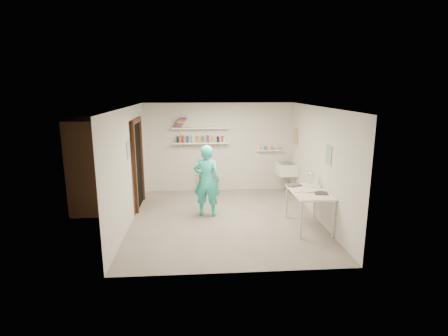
{
  "coord_description": "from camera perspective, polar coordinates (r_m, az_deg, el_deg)",
  "views": [
    {
      "loc": [
        -0.56,
        -7.11,
        2.78
      ],
      "look_at": [
        0.0,
        0.4,
        1.05
      ],
      "focal_mm": 28.0,
      "sensor_mm": 36.0,
      "label": 1
    }
  ],
  "objects": [
    {
      "name": "wall_left",
      "position": [
        7.42,
        -15.43,
        0.18
      ],
      "size": [
        0.02,
        4.5,
        2.4
      ],
      "primitive_type": "cube",
      "color": "silver",
      "rests_on": "ground"
    },
    {
      "name": "corridor_box",
      "position": [
        8.61,
        -18.57,
        0.67
      ],
      "size": [
        1.4,
        1.5,
        2.1
      ],
      "primitive_type": "cube",
      "color": "brown",
      "rests_on": "ground"
    },
    {
      "name": "desk_lamp",
      "position": [
        7.61,
        14.17,
        -1.06
      ],
      "size": [
        0.14,
        0.14,
        0.14
      ],
      "primitive_type": "sphere",
      "color": "silver",
      "rests_on": "work_table"
    },
    {
      "name": "wall_clock",
      "position": [
        7.79,
        -3.29,
        0.19
      ],
      "size": [
        0.29,
        0.1,
        0.29
      ],
      "primitive_type": "cylinder",
      "rotation": [
        1.57,
        0.0,
        -0.23
      ],
      "color": "beige",
      "rests_on": "man"
    },
    {
      "name": "spray_cans",
      "position": [
        9.33,
        -3.86,
        4.72
      ],
      "size": [
        1.32,
        0.06,
        0.17
      ],
      "color": "black",
      "rests_on": "shelf_lower"
    },
    {
      "name": "book_stack",
      "position": [
        9.29,
        -7.14,
        7.35
      ],
      "size": [
        0.34,
        0.14,
        0.25
      ],
      "color": "red",
      "rests_on": "shelf_upper"
    },
    {
      "name": "shelf_lower",
      "position": [
        9.35,
        -3.85,
        4.11
      ],
      "size": [
        1.5,
        0.22,
        0.03
      ],
      "primitive_type": "cube",
      "color": "white",
      "rests_on": "wall_back"
    },
    {
      "name": "ceiling",
      "position": [
        7.14,
        0.24,
        9.97
      ],
      "size": [
        4.0,
        4.5,
        0.02
      ],
      "primitive_type": "cube",
      "color": "silver",
      "rests_on": "wall_back"
    },
    {
      "name": "doorway_recess",
      "position": [
        8.47,
        -13.89,
        0.43
      ],
      "size": [
        0.02,
        0.9,
        2.0
      ],
      "primitive_type": "cube",
      "color": "black",
      "rests_on": "wall_left"
    },
    {
      "name": "poster_right_a",
      "position": [
        9.34,
        11.65,
        5.11
      ],
      "size": [
        0.01,
        0.34,
        0.42
      ],
      "primitive_type": "cube",
      "color": "#995933",
      "rests_on": "wall_right"
    },
    {
      "name": "floor",
      "position": [
        7.65,
        0.22,
        -8.43
      ],
      "size": [
        4.0,
        4.5,
        0.02
      ],
      "primitive_type": "cube",
      "color": "slate",
      "rests_on": "ground"
    },
    {
      "name": "wall_front",
      "position": [
        5.13,
        2.2,
        -5.01
      ],
      "size": [
        4.0,
        0.02,
        2.4
      ],
      "primitive_type": "cube",
      "color": "silver",
      "rests_on": "ground"
    },
    {
      "name": "wall_right",
      "position": [
        7.72,
        15.28,
        0.67
      ],
      "size": [
        0.02,
        4.5,
        2.4
      ],
      "primitive_type": "cube",
      "color": "silver",
      "rests_on": "ground"
    },
    {
      "name": "poster_left",
      "position": [
        7.4,
        -15.35,
        2.91
      ],
      "size": [
        0.01,
        0.28,
        0.36
      ],
      "primitive_type": "cube",
      "color": "#334C7F",
      "rests_on": "wall_left"
    },
    {
      "name": "wooden_chair",
      "position": [
        9.35,
        -2.53,
        -1.48
      ],
      "size": [
        0.53,
        0.52,
        0.91
      ],
      "primitive_type": "cube",
      "rotation": [
        0.0,
        0.0,
        0.32
      ],
      "color": "brown",
      "rests_on": "ground"
    },
    {
      "name": "ledge_shelf",
      "position": [
        9.61,
        7.27,
        2.9
      ],
      "size": [
        0.7,
        0.14,
        0.03
      ],
      "primitive_type": "cube",
      "color": "white",
      "rests_on": "wall_back"
    },
    {
      "name": "belfast_sink",
      "position": [
        9.34,
        10.17,
        -0.13
      ],
      "size": [
        0.48,
        0.6,
        0.3
      ],
      "primitive_type": "cube",
      "color": "white",
      "rests_on": "wall_right"
    },
    {
      "name": "door_jamb_far",
      "position": [
        8.95,
        -13.24,
        1.12
      ],
      "size": [
        0.06,
        0.1,
        2.0
      ],
      "primitive_type": "cube",
      "color": "brown",
      "rests_on": "ground"
    },
    {
      "name": "shelf_upper",
      "position": [
        9.29,
        -3.89,
        6.55
      ],
      "size": [
        1.5,
        0.22,
        0.03
      ],
      "primitive_type": "cube",
      "color": "white",
      "rests_on": "wall_back"
    },
    {
      "name": "man",
      "position": [
        7.65,
        -2.85,
        -2.1
      ],
      "size": [
        0.65,
        0.51,
        1.59
      ],
      "primitive_type": "imported",
      "rotation": [
        0.0,
        0.0,
        2.91
      ],
      "color": "#27C7B3",
      "rests_on": "ground"
    },
    {
      "name": "work_table",
      "position": [
        7.3,
        13.61,
        -6.58
      ],
      "size": [
        0.69,
        1.16,
        0.77
      ],
      "primitive_type": "cube",
      "color": "white",
      "rests_on": "ground"
    },
    {
      "name": "wall_back",
      "position": [
        9.51,
        -0.83,
        3.38
      ],
      "size": [
        4.0,
        0.02,
        2.4
      ],
      "primitive_type": "cube",
      "color": "silver",
      "rests_on": "ground"
    },
    {
      "name": "door_jamb_near",
      "position": [
        7.99,
        -14.32,
        -0.34
      ],
      "size": [
        0.06,
        0.1,
        2.0
      ],
      "primitive_type": "cube",
      "color": "brown",
      "rests_on": "ground"
    },
    {
      "name": "ledge_pots",
      "position": [
        9.6,
        7.28,
        3.25
      ],
      "size": [
        0.48,
        0.07,
        0.09
      ],
      "color": "silver",
      "rests_on": "ledge_shelf"
    },
    {
      "name": "poster_right_b",
      "position": [
        7.15,
        16.7,
        2.08
      ],
      "size": [
        0.01,
        0.3,
        0.38
      ],
      "primitive_type": "cube",
      "color": "#3F724C",
      "rests_on": "wall_right"
    },
    {
      "name": "door_lintel",
      "position": [
        8.31,
        -14.14,
        7.52
      ],
      "size": [
        0.06,
        1.05,
        0.1
      ],
      "primitive_type": "cube",
      "color": "brown",
      "rests_on": "wall_left"
    },
    {
      "name": "papers",
      "position": [
        7.18,
        13.78,
        -3.56
      ],
      "size": [
        0.3,
        0.22,
        0.03
      ],
      "color": "silver",
      "rests_on": "work_table"
    }
  ]
}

